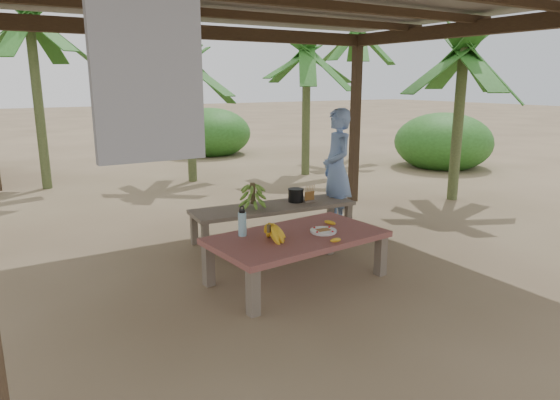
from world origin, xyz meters
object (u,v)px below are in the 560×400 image
water_flask (242,223)px  cooking_pot (296,195)px  work_table (297,241)px  ripe_banana_bunch (269,232)px  bench (274,210)px  plate (323,231)px  woman (337,169)px

water_flask → cooking_pot: 1.80m
work_table → cooking_pot: size_ratio=9.15×
ripe_banana_bunch → water_flask: size_ratio=0.98×
bench → water_flask: size_ratio=7.06×
work_table → bench: (0.53, 1.37, -0.04)m
ripe_banana_bunch → cooking_pot: ripe_banana_bunch is taller
work_table → plate: bearing=-22.8°
water_flask → cooking_pot: bearing=39.2°
work_table → plate: (0.27, -0.09, 0.08)m
cooking_pot → work_table: bearing=-122.5°
water_flask → ripe_banana_bunch: bearing=-65.7°
plate → water_flask: (-0.77, 0.36, 0.12)m
work_table → cooking_pot: (0.89, 1.40, 0.10)m
cooking_pot → woman: 0.75m
ripe_banana_bunch → plate: (0.63, -0.05, -0.08)m
work_table → bench: work_table is taller
bench → water_flask: 1.53m
plate → woman: woman is taller
work_table → water_flask: size_ratio=5.91×
cooking_pot → woman: woman is taller
ripe_banana_bunch → water_flask: water_flask is taller
plate → cooking_pot: size_ratio=1.36×
work_table → woman: woman is taller
bench → cooking_pot: 0.39m
bench → ripe_banana_bunch: 1.68m
work_table → woman: (1.57, 1.39, 0.41)m
work_table → ripe_banana_bunch: ripe_banana_bunch is taller
bench → water_flask: (-1.03, -1.11, 0.24)m
work_table → cooking_pot: bearing=52.7°
woman → plate: bearing=-23.9°
work_table → cooking_pot: 1.67m
work_table → ripe_banana_bunch: bearing=-178.7°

